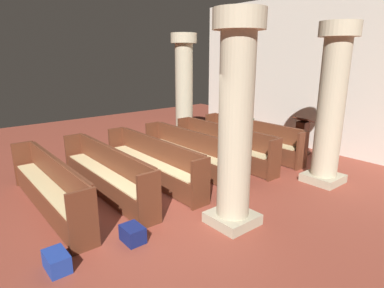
% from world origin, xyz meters
% --- Properties ---
extents(ground_plane, '(19.20, 19.20, 0.00)m').
position_xyz_m(ground_plane, '(0.00, 0.00, 0.00)').
color(ground_plane, brown).
extents(back_wall, '(10.00, 0.16, 4.50)m').
position_xyz_m(back_wall, '(0.00, 6.08, 2.25)').
color(back_wall, silver).
rests_on(back_wall, ground).
extents(pew_row_0, '(3.40, 0.47, 0.96)m').
position_xyz_m(pew_row_0, '(-1.14, 4.14, 0.51)').
color(pew_row_0, brown).
rests_on(pew_row_0, ground).
extents(pew_row_1, '(3.40, 0.46, 0.96)m').
position_xyz_m(pew_row_1, '(-1.14, 3.03, 0.51)').
color(pew_row_1, brown).
rests_on(pew_row_1, ground).
extents(pew_row_2, '(3.40, 0.46, 0.96)m').
position_xyz_m(pew_row_2, '(-1.14, 1.91, 0.51)').
color(pew_row_2, brown).
rests_on(pew_row_2, ground).
extents(pew_row_3, '(3.40, 0.46, 0.96)m').
position_xyz_m(pew_row_3, '(-1.14, 0.80, 0.51)').
color(pew_row_3, brown).
rests_on(pew_row_3, ground).
extents(pew_row_4, '(3.40, 0.46, 0.96)m').
position_xyz_m(pew_row_4, '(-1.14, -0.32, 0.51)').
color(pew_row_4, brown).
rests_on(pew_row_4, ground).
extents(pew_row_5, '(3.40, 0.47, 0.96)m').
position_xyz_m(pew_row_5, '(-1.14, -1.43, 0.51)').
color(pew_row_5, brown).
rests_on(pew_row_5, ground).
extents(pillar_aisle_side, '(0.82, 0.82, 3.43)m').
position_xyz_m(pillar_aisle_side, '(1.33, 3.76, 1.79)').
color(pillar_aisle_side, tan).
rests_on(pillar_aisle_side, ground).
extents(pillar_far_side, '(0.82, 0.82, 3.43)m').
position_xyz_m(pillar_far_side, '(-3.57, 3.61, 1.79)').
color(pillar_far_side, tan).
rests_on(pillar_far_side, ground).
extents(pillar_aisle_rear, '(0.79, 0.79, 3.43)m').
position_xyz_m(pillar_aisle_rear, '(1.33, 0.80, 1.79)').
color(pillar_aisle_rear, tan).
rests_on(pillar_aisle_rear, ground).
extents(lectern, '(0.48, 0.45, 1.08)m').
position_xyz_m(lectern, '(-0.21, 5.26, 0.45)').
color(lectern, '#411E13').
rests_on(lectern, ground).
extents(hymn_book, '(0.16, 0.19, 0.03)m').
position_xyz_m(hymn_book, '(-1.36, 4.33, 0.97)').
color(hymn_book, '#194723').
rests_on(hymn_book, pew_row_0).
extents(kneeler_box_blue, '(0.43, 0.27, 0.25)m').
position_xyz_m(kneeler_box_blue, '(0.71, -1.92, 0.13)').
color(kneeler_box_blue, navy).
rests_on(kneeler_box_blue, ground).
extents(kneeler_box_navy, '(0.38, 0.28, 0.26)m').
position_xyz_m(kneeler_box_navy, '(0.75, -0.80, 0.13)').
color(kneeler_box_navy, navy).
rests_on(kneeler_box_navy, ground).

